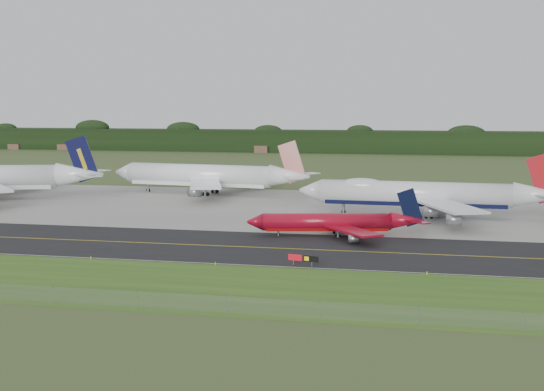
{
  "coord_description": "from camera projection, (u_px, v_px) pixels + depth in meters",
  "views": [
    {
      "loc": [
        31.32,
        -138.51,
        26.45
      ],
      "look_at": [
        -3.03,
        22.0,
        6.56
      ],
      "focal_mm": 50.0,
      "sensor_mm": 36.0,
      "label": 1
    }
  ],
  "objects": [
    {
      "name": "jet_ba_747",
      "position": [
        424.0,
        194.0,
        178.08
      ],
      "size": [
        61.85,
        51.27,
        15.56
      ],
      "color": "silver",
      "rests_on": "ground"
    },
    {
      "name": "perimeter_fence",
      "position": [
        181.0,
        302.0,
        97.42
      ],
      "size": [
        320.0,
        0.1,
        320.0
      ],
      "color": "slate",
      "rests_on": "ground"
    },
    {
      "name": "edge_marker_right",
      "position": [
        427.0,
        273.0,
        117.83
      ],
      "size": [
        0.16,
        0.16,
        0.5
      ],
      "primitive_type": "cylinder",
      "color": "yellow",
      "rests_on": "ground"
    },
    {
      "name": "taxiway_edge_line",
      "position": [
        237.0,
        265.0,
        125.22
      ],
      "size": [
        400.0,
        0.25,
        0.0
      ],
      "primitive_type": "cube",
      "color": "silver",
      "rests_on": "taxiway"
    },
    {
      "name": "edge_marker_center",
      "position": [
        215.0,
        264.0,
        124.95
      ],
      "size": [
        0.16,
        0.16,
        0.5
      ],
      "primitive_type": "cylinder",
      "color": "yellow",
      "rests_on": "ground"
    },
    {
      "name": "taxiway",
      "position": [
        259.0,
        247.0,
        140.27
      ],
      "size": [
        400.0,
        32.0,
        0.02
      ],
      "primitive_type": "cube",
      "color": "black",
      "rests_on": "ground"
    },
    {
      "name": "edge_marker_left",
      "position": [
        91.0,
        258.0,
        129.56
      ],
      "size": [
        0.16,
        0.16,
        0.5
      ],
      "primitive_type": "cylinder",
      "color": "yellow",
      "rests_on": "ground"
    },
    {
      "name": "taxiway_centreline",
      "position": [
        259.0,
        247.0,
        140.27
      ],
      "size": [
        400.0,
        0.4,
        0.0
      ],
      "primitive_type": "cube",
      "color": "gold",
      "rests_on": "taxiway"
    },
    {
      "name": "ground",
      "position": [
        263.0,
        244.0,
        144.15
      ],
      "size": [
        600.0,
        600.0,
        0.0
      ],
      "primitive_type": "plane",
      "color": "#314420",
      "rests_on": "ground"
    },
    {
      "name": "grass_verge",
      "position": [
        211.0,
        287.0,
        110.18
      ],
      "size": [
        400.0,
        30.0,
        0.01
      ],
      "primitive_type": "cube",
      "color": "#285218",
      "rests_on": "ground"
    },
    {
      "name": "jet_red_737",
      "position": [
        337.0,
        223.0,
        152.5
      ],
      "size": [
        35.68,
        28.61,
        9.7
      ],
      "color": "maroon",
      "rests_on": "ground"
    },
    {
      "name": "apron",
      "position": [
        307.0,
        208.0,
        193.66
      ],
      "size": [
        400.0,
        78.0,
        0.01
      ],
      "primitive_type": "cube",
      "color": "gray",
      "rests_on": "ground"
    },
    {
      "name": "jet_star_tail",
      "position": [
        209.0,
        176.0,
        221.4
      ],
      "size": [
        62.02,
        51.51,
        16.36
      ],
      "color": "white",
      "rests_on": "ground"
    },
    {
      "name": "taxiway_sign",
      "position": [
        303.0,
        258.0,
        124.28
      ],
      "size": [
        5.21,
        1.36,
        1.77
      ],
      "color": "slate",
      "rests_on": "ground"
    },
    {
      "name": "horizon_treeline",
      "position": [
        375.0,
        143.0,
        409.26
      ],
      "size": [
        700.0,
        25.0,
        12.0
      ],
      "color": "black",
      "rests_on": "ground"
    }
  ]
}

